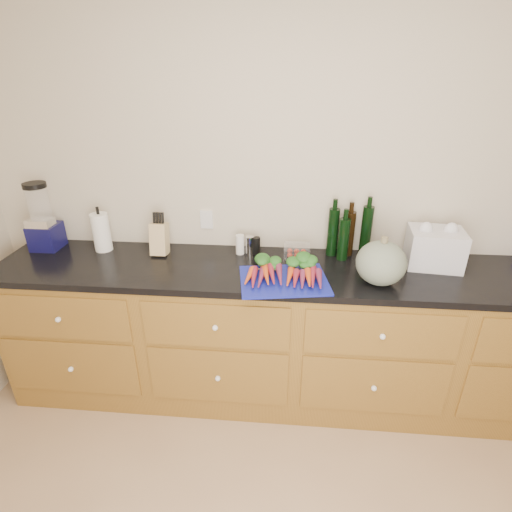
# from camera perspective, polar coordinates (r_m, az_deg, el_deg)

# --- Properties ---
(wall_back) EXTENTS (4.10, 0.05, 2.60)m
(wall_back) POSITION_cam_1_polar(r_m,az_deg,el_deg) (2.53, 6.44, 8.86)
(wall_back) COLOR beige
(wall_back) RESTS_ON ground
(cabinets) EXTENTS (3.60, 0.64, 0.90)m
(cabinets) POSITION_cam_1_polar(r_m,az_deg,el_deg) (2.61, 5.63, -11.44)
(cabinets) COLOR brown
(cabinets) RESTS_ON ground
(countertop) EXTENTS (3.64, 0.62, 0.04)m
(countertop) POSITION_cam_1_polar(r_m,az_deg,el_deg) (2.37, 6.11, -2.25)
(countertop) COLOR black
(countertop) RESTS_ON cabinets
(cutting_board) EXTENTS (0.53, 0.43, 0.01)m
(cutting_board) POSITION_cam_1_polar(r_m,az_deg,el_deg) (2.21, 3.98, -3.48)
(cutting_board) COLOR #131C99
(cutting_board) RESTS_ON countertop
(carrots) EXTENTS (0.43, 0.31, 0.06)m
(carrots) POSITION_cam_1_polar(r_m,az_deg,el_deg) (2.24, 4.03, -2.27)
(carrots) COLOR #E24E1A
(carrots) RESTS_ON cutting_board
(squash) EXTENTS (0.27, 0.27, 0.24)m
(squash) POSITION_cam_1_polar(r_m,az_deg,el_deg) (2.24, 17.43, -0.97)
(squash) COLOR #5A6857
(squash) RESTS_ON countertop
(blender_appliance) EXTENTS (0.17, 0.17, 0.43)m
(blender_appliance) POSITION_cam_1_polar(r_m,az_deg,el_deg) (2.88, -28.20, 4.48)
(blender_appliance) COLOR #0F0E41
(blender_appliance) RESTS_ON countertop
(paper_towel) EXTENTS (0.11, 0.11, 0.25)m
(paper_towel) POSITION_cam_1_polar(r_m,az_deg,el_deg) (2.72, -21.22, 3.19)
(paper_towel) COLOR white
(paper_towel) RESTS_ON countertop
(knife_block) EXTENTS (0.10, 0.10, 0.20)m
(knife_block) POSITION_cam_1_polar(r_m,az_deg,el_deg) (2.57, -13.61, 2.40)
(knife_block) COLOR tan
(knife_block) RESTS_ON countertop
(grinder_salt) EXTENTS (0.05, 0.05, 0.12)m
(grinder_salt) POSITION_cam_1_polar(r_m,az_deg,el_deg) (2.51, -2.30, 1.65)
(grinder_salt) COLOR silver
(grinder_salt) RESTS_ON countertop
(grinder_pepper) EXTENTS (0.05, 0.05, 0.11)m
(grinder_pepper) POSITION_cam_1_polar(r_m,az_deg,el_deg) (2.50, 0.08, 1.45)
(grinder_pepper) COLOR black
(grinder_pepper) RESTS_ON countertop
(canister_chrome) EXTENTS (0.05, 0.05, 0.12)m
(canister_chrome) POSITION_cam_1_polar(r_m,az_deg,el_deg) (2.51, -0.91, 1.54)
(canister_chrome) COLOR silver
(canister_chrome) RESTS_ON countertop
(tomato_box) EXTENTS (0.16, 0.13, 0.07)m
(tomato_box) POSITION_cam_1_polar(r_m,az_deg,el_deg) (2.50, 5.84, 0.73)
(tomato_box) COLOR white
(tomato_box) RESTS_ON countertop
(bottles) EXTENTS (0.27, 0.14, 0.32)m
(bottles) POSITION_cam_1_polar(r_m,az_deg,el_deg) (2.51, 13.04, 3.09)
(bottles) COLOR black
(bottles) RESTS_ON countertop
(grocery_bag) EXTENTS (0.33, 0.27, 0.22)m
(grocery_bag) POSITION_cam_1_polar(r_m,az_deg,el_deg) (2.57, 24.14, 1.05)
(grocery_bag) COLOR white
(grocery_bag) RESTS_ON countertop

